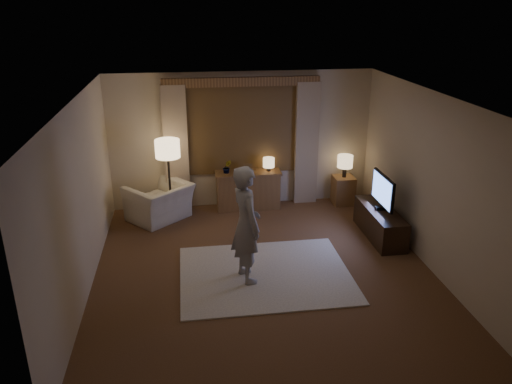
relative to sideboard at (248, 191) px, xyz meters
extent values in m
cube|color=brown|center=(-0.08, -2.50, -0.36)|extent=(5.00, 5.50, 0.02)
cube|color=silver|center=(-0.08, -2.50, 2.26)|extent=(5.00, 5.50, 0.02)
cube|color=beige|center=(-0.08, 0.26, 0.95)|extent=(5.00, 0.02, 2.60)
cube|color=beige|center=(-0.08, -5.26, 0.95)|extent=(5.00, 0.02, 2.60)
cube|color=beige|center=(-2.59, -2.50, 0.95)|extent=(0.02, 5.50, 2.60)
cube|color=beige|center=(2.43, -2.50, 0.95)|extent=(0.02, 5.50, 2.60)
cube|color=black|center=(-0.08, 0.23, 1.20)|extent=(2.00, 0.01, 1.70)
cube|color=brown|center=(-0.08, 0.22, 1.20)|extent=(2.08, 0.04, 1.78)
cube|color=tan|center=(-1.33, 0.15, 0.85)|extent=(0.45, 0.12, 2.40)
cube|color=tan|center=(1.17, 0.15, 0.85)|extent=(0.45, 0.12, 2.40)
cube|color=brown|center=(-0.08, 0.17, 2.07)|extent=(2.90, 0.14, 0.16)
cube|color=white|center=(-0.08, -2.57, -0.34)|extent=(2.50, 2.00, 0.02)
cube|color=brown|center=(0.00, 0.00, 0.00)|extent=(1.20, 0.40, 0.70)
cube|color=brown|center=(0.00, 0.00, 0.45)|extent=(0.16, 0.02, 0.20)
imported|color=#999999|center=(-0.40, 0.00, 0.50)|extent=(0.17, 0.13, 0.30)
cylinder|color=black|center=(0.40, 0.00, 0.41)|extent=(0.08, 0.08, 0.12)
cylinder|color=#F4CC92|center=(0.40, 0.00, 0.56)|extent=(0.22, 0.22, 0.18)
cylinder|color=black|center=(-1.48, -0.31, -0.33)|extent=(0.32, 0.32, 0.03)
cylinder|color=black|center=(-1.48, -0.31, 0.25)|extent=(0.04, 0.04, 1.20)
cylinder|color=#F4CC92|center=(-1.48, -0.31, 1.00)|extent=(0.44, 0.44, 0.32)
imported|color=beige|center=(-1.68, -0.31, -0.01)|extent=(1.38, 1.37, 0.67)
cube|color=brown|center=(1.90, -0.05, -0.07)|extent=(0.40, 0.40, 0.56)
cylinder|color=black|center=(1.90, -0.05, 0.31)|extent=(0.08, 0.08, 0.20)
cylinder|color=#F4CC92|center=(1.90, -0.05, 0.53)|extent=(0.30, 0.30, 0.24)
cube|color=black|center=(2.07, -1.58, -0.10)|extent=(0.45, 1.40, 0.50)
cube|color=black|center=(2.07, -1.58, 0.18)|extent=(0.21, 0.09, 0.06)
cube|color=black|center=(2.07, -1.58, 0.50)|extent=(0.05, 0.85, 0.52)
cube|color=#5D8EFF|center=(2.04, -1.58, 0.50)|extent=(0.00, 0.79, 0.47)
imported|color=#A59F98|center=(-0.37, -2.65, 0.53)|extent=(0.56, 0.71, 1.72)
camera|label=1|loc=(-1.14, -8.95, 3.47)|focal=35.00mm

